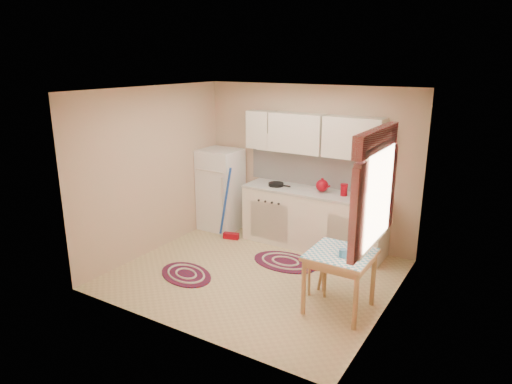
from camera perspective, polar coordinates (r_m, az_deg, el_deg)
room_shell at (r=6.01m, az=2.38°, el=4.07°), size 3.64×3.60×2.52m
fridge at (r=7.90m, az=-4.43°, el=0.32°), size 0.65×0.60×1.40m
broom at (r=7.41m, az=-3.19°, el=-1.55°), size 0.30×0.18×1.20m
base_cabinets at (r=7.20m, az=7.15°, el=-3.55°), size 2.25×0.60×0.88m
countertop at (r=7.06m, az=7.28°, el=-0.03°), size 2.27×0.62×0.04m
frying_pan at (r=7.28m, az=2.52°, el=0.95°), size 0.25×0.25×0.05m
red_kettle at (r=6.98m, az=8.26°, el=0.80°), size 0.26×0.25×0.21m
red_canister at (r=6.86m, az=10.93°, el=0.19°), size 0.13×0.13×0.16m
table at (r=5.53m, az=10.35°, el=-10.96°), size 0.72×0.72×0.72m
stool at (r=5.88m, az=7.73°, el=-10.72°), size 0.31×0.31×0.42m
coffee_pot at (r=5.36m, az=13.12°, el=-5.96°), size 0.18×0.17×0.31m
mug at (r=5.25m, az=10.80°, el=-7.55°), size 0.10×0.10×0.10m
rug_center at (r=6.77m, az=3.68°, el=-8.72°), size 1.02×0.69×0.02m
rug_left at (r=6.47m, az=-8.74°, el=-10.15°), size 1.03×0.85×0.02m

